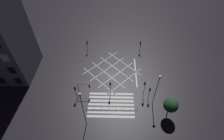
{
  "coord_description": "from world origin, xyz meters",
  "views": [
    {
      "loc": [
        0.59,
        -28.76,
        30.86
      ],
      "look_at": [
        0.0,
        0.0,
        0.55
      ],
      "focal_mm": 28.0,
      "sensor_mm": 36.0,
      "label": 1
    }
  ],
  "objects_px": {
    "traffic_light_sw_main": "(85,87)",
    "traffic_light_se_main": "(145,86)",
    "street_lamp_east": "(82,105)",
    "street_lamp_west": "(158,85)",
    "traffic_light_se_cross": "(150,91)",
    "traffic_light_ne_main": "(140,44)",
    "traffic_light_sw_cross": "(75,90)",
    "street_tree_near": "(171,105)",
    "traffic_light_nw_main": "(87,44)",
    "traffic_light_median_south": "(110,86)"
  },
  "relations": [
    {
      "from": "street_lamp_west",
      "to": "traffic_light_se_cross",
      "type": "bearing_deg",
      "value": 123.01
    },
    {
      "from": "traffic_light_sw_main",
      "to": "traffic_light_median_south",
      "type": "xyz_separation_m",
      "value": [
        5.2,
        -0.0,
        0.43
      ]
    },
    {
      "from": "traffic_light_median_south",
      "to": "traffic_light_ne_main",
      "type": "height_order",
      "value": "traffic_light_median_south"
    },
    {
      "from": "traffic_light_median_south",
      "to": "traffic_light_nw_main",
      "type": "bearing_deg",
      "value": 24.57
    },
    {
      "from": "traffic_light_se_main",
      "to": "street_tree_near",
      "type": "relative_size",
      "value": 0.9
    },
    {
      "from": "traffic_light_ne_main",
      "to": "traffic_light_se_main",
      "type": "distance_m",
      "value": 14.44
    },
    {
      "from": "traffic_light_ne_main",
      "to": "street_lamp_east",
      "type": "height_order",
      "value": "street_lamp_east"
    },
    {
      "from": "traffic_light_se_cross",
      "to": "traffic_light_ne_main",
      "type": "bearing_deg",
      "value": 1.79
    },
    {
      "from": "traffic_light_sw_main",
      "to": "traffic_light_se_cross",
      "type": "xyz_separation_m",
      "value": [
        13.15,
        -0.83,
        0.03
      ]
    },
    {
      "from": "traffic_light_se_cross",
      "to": "street_lamp_east",
      "type": "relative_size",
      "value": 0.35
    },
    {
      "from": "traffic_light_sw_main",
      "to": "traffic_light_nw_main",
      "type": "xyz_separation_m",
      "value": [
        -1.28,
        14.17,
        -0.0
      ]
    },
    {
      "from": "traffic_light_se_main",
      "to": "traffic_light_sw_cross",
      "type": "bearing_deg",
      "value": 3.72
    },
    {
      "from": "traffic_light_sw_main",
      "to": "traffic_light_se_cross",
      "type": "bearing_deg",
      "value": -3.6
    },
    {
      "from": "street_lamp_east",
      "to": "street_lamp_west",
      "type": "xyz_separation_m",
      "value": [
        13.02,
        4.98,
        -0.68
      ]
    },
    {
      "from": "traffic_light_se_main",
      "to": "street_lamp_east",
      "type": "distance_m",
      "value": 13.66
    },
    {
      "from": "street_tree_near",
      "to": "street_lamp_west",
      "type": "bearing_deg",
      "value": 131.5
    },
    {
      "from": "traffic_light_nw_main",
      "to": "traffic_light_se_main",
      "type": "distance_m",
      "value": 19.55
    },
    {
      "from": "traffic_light_median_south",
      "to": "traffic_light_nw_main",
      "type": "relative_size",
      "value": 1.18
    },
    {
      "from": "traffic_light_se_cross",
      "to": "street_tree_near",
      "type": "height_order",
      "value": "street_tree_near"
    },
    {
      "from": "traffic_light_se_main",
      "to": "street_tree_near",
      "type": "bearing_deg",
      "value": 131.85
    },
    {
      "from": "traffic_light_sw_main",
      "to": "traffic_light_se_cross",
      "type": "height_order",
      "value": "traffic_light_se_cross"
    },
    {
      "from": "traffic_light_median_south",
      "to": "traffic_light_se_main",
      "type": "relative_size",
      "value": 0.91
    },
    {
      "from": "traffic_light_sw_cross",
      "to": "street_lamp_east",
      "type": "relative_size",
      "value": 0.37
    },
    {
      "from": "traffic_light_ne_main",
      "to": "traffic_light_nw_main",
      "type": "relative_size",
      "value": 0.97
    },
    {
      "from": "traffic_light_sw_cross",
      "to": "traffic_light_nw_main",
      "type": "relative_size",
      "value": 1.07
    },
    {
      "from": "traffic_light_se_main",
      "to": "street_lamp_east",
      "type": "height_order",
      "value": "street_lamp_east"
    },
    {
      "from": "traffic_light_sw_main",
      "to": "traffic_light_se_main",
      "type": "bearing_deg",
      "value": -0.21
    },
    {
      "from": "traffic_light_sw_main",
      "to": "traffic_light_sw_cross",
      "type": "height_order",
      "value": "traffic_light_sw_cross"
    },
    {
      "from": "traffic_light_nw_main",
      "to": "street_tree_near",
      "type": "height_order",
      "value": "street_tree_near"
    },
    {
      "from": "street_lamp_west",
      "to": "street_tree_near",
      "type": "distance_m",
      "value": 4.37
    },
    {
      "from": "traffic_light_se_main",
      "to": "street_lamp_west",
      "type": "relative_size",
      "value": 0.52
    },
    {
      "from": "traffic_light_nw_main",
      "to": "street_tree_near",
      "type": "relative_size",
      "value": 0.69
    },
    {
      "from": "traffic_light_sw_main",
      "to": "traffic_light_se_main",
      "type": "xyz_separation_m",
      "value": [
        12.13,
        -0.04,
        0.71
      ]
    },
    {
      "from": "traffic_light_sw_main",
      "to": "traffic_light_sw_cross",
      "type": "bearing_deg",
      "value": -152.61
    },
    {
      "from": "traffic_light_sw_cross",
      "to": "street_lamp_east",
      "type": "distance_m",
      "value": 7.77
    },
    {
      "from": "traffic_light_se_main",
      "to": "street_lamp_west",
      "type": "xyz_separation_m",
      "value": [
        1.79,
        -1.97,
        2.84
      ]
    },
    {
      "from": "street_lamp_east",
      "to": "street_tree_near",
      "type": "height_order",
      "value": "street_lamp_east"
    },
    {
      "from": "street_lamp_east",
      "to": "street_tree_near",
      "type": "distance_m",
      "value": 15.9
    },
    {
      "from": "traffic_light_sw_main",
      "to": "traffic_light_ne_main",
      "type": "distance_m",
      "value": 19.16
    },
    {
      "from": "traffic_light_se_cross",
      "to": "street_lamp_east",
      "type": "distance_m",
      "value": 14.34
    },
    {
      "from": "traffic_light_sw_cross",
      "to": "traffic_light_se_main",
      "type": "bearing_deg",
      "value": -86.28
    },
    {
      "from": "traffic_light_median_south",
      "to": "street_tree_near",
      "type": "relative_size",
      "value": 0.82
    },
    {
      "from": "traffic_light_se_cross",
      "to": "street_lamp_east",
      "type": "xyz_separation_m",
      "value": [
        -12.25,
        -6.16,
        4.19
      ]
    },
    {
      "from": "traffic_light_se_cross",
      "to": "street_tree_near",
      "type": "xyz_separation_m",
      "value": [
        3.18,
        -3.9,
        1.08
      ]
    },
    {
      "from": "traffic_light_sw_cross",
      "to": "street_lamp_west",
      "type": "relative_size",
      "value": 0.43
    },
    {
      "from": "traffic_light_sw_main",
      "to": "traffic_light_ne_main",
      "type": "relative_size",
      "value": 1.0
    },
    {
      "from": "traffic_light_se_cross",
      "to": "traffic_light_nw_main",
      "type": "bearing_deg",
      "value": 43.9
    },
    {
      "from": "street_lamp_east",
      "to": "street_lamp_west",
      "type": "height_order",
      "value": "street_lamp_east"
    },
    {
      "from": "traffic_light_sw_main",
      "to": "street_lamp_east",
      "type": "height_order",
      "value": "street_lamp_east"
    },
    {
      "from": "traffic_light_nw_main",
      "to": "street_tree_near",
      "type": "distance_m",
      "value": 25.86
    }
  ]
}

